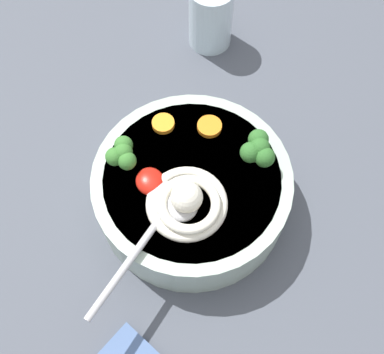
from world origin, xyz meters
The scene contains 10 objects.
table_slab centered at (0.00, 0.00, 1.49)cm, with size 133.98×133.98×2.99cm, color #474C56.
soup_bowl centered at (-1.56, 2.03, 6.50)cm, with size 23.24×23.24×6.80cm.
noodle_pile centered at (1.58, 0.35, 11.03)cm, with size 9.93×9.74×3.99cm.
soup_spoon centered at (1.37, -2.58, 10.58)cm, with size 12.10×16.34×1.60cm.
chili_sauce_dollop centered at (-2.68, -2.61, 10.58)cm, with size 3.53×3.18×1.59cm, color #B2190F.
broccoli_floret_rear centered at (-6.55, -4.26, 11.84)cm, with size 4.14×3.57×3.28cm.
broccoli_floret_near_spoon centered at (-0.51, 9.73, 12.07)cm, with size 4.61×3.97×3.65cm.
carrot_slice_extra_b centered at (-6.69, 6.74, 10.11)cm, with size 2.95×2.95×0.65cm, color orange.
carrot_slice_right centered at (-9.40, 1.88, 10.12)cm, with size 2.72×2.72×0.67cm, color orange.
drinking_glass centered at (-24.83, 15.88, 7.78)cm, with size 6.35×6.35×9.58cm, color silver.
Camera 1 is at (21.01, -8.54, 58.30)cm, focal length 44.83 mm.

